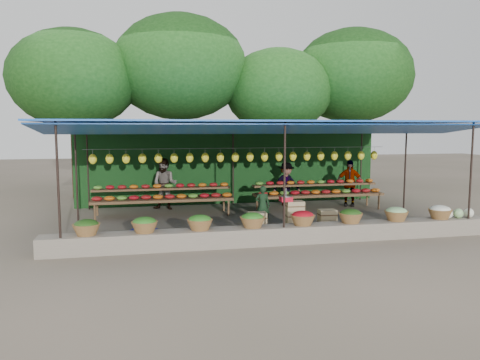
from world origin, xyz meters
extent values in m
plane|color=brown|center=(0.00, 0.00, 0.00)|extent=(60.00, 60.00, 0.00)
cube|color=#70685A|center=(0.00, -2.75, 0.20)|extent=(10.60, 0.55, 0.40)
cylinder|color=black|center=(-4.80, -2.90, 1.40)|extent=(0.05, 0.05, 2.80)
cylinder|color=black|center=(0.00, -2.90, 1.40)|extent=(0.05, 0.05, 2.80)
cylinder|color=black|center=(4.80, -2.90, 1.40)|extent=(0.05, 0.05, 2.80)
cylinder|color=black|center=(-4.80, 0.00, 1.40)|extent=(0.05, 0.05, 2.80)
cylinder|color=black|center=(4.80, 0.00, 1.40)|extent=(0.05, 0.05, 2.80)
cylinder|color=black|center=(-4.80, 2.90, 1.40)|extent=(0.05, 0.05, 2.80)
cylinder|color=black|center=(0.00, 2.90, 1.40)|extent=(0.05, 0.05, 2.80)
cylinder|color=black|center=(4.80, 2.90, 1.40)|extent=(0.05, 0.05, 2.80)
cube|color=blue|center=(0.00, 0.00, 2.80)|extent=(10.80, 6.60, 0.04)
cube|color=blue|center=(0.00, -2.00, 2.62)|extent=(10.80, 2.19, 0.26)
cube|color=blue|center=(0.00, 2.00, 2.62)|extent=(10.80, 2.19, 0.26)
cylinder|color=gray|center=(0.00, 1.40, 2.02)|extent=(9.60, 0.01, 0.01)
ellipsoid|color=yellow|center=(-4.50, 1.40, 1.74)|extent=(0.23, 0.17, 0.30)
ellipsoid|color=yellow|center=(-4.03, 1.40, 1.74)|extent=(0.23, 0.17, 0.30)
ellipsoid|color=yellow|center=(-3.55, 1.40, 1.74)|extent=(0.23, 0.17, 0.30)
ellipsoid|color=yellow|center=(-3.08, 1.40, 1.74)|extent=(0.23, 0.17, 0.30)
ellipsoid|color=yellow|center=(-2.61, 1.40, 1.74)|extent=(0.23, 0.17, 0.30)
ellipsoid|color=yellow|center=(-2.13, 1.40, 1.74)|extent=(0.23, 0.17, 0.30)
ellipsoid|color=yellow|center=(-1.66, 1.40, 1.74)|extent=(0.23, 0.17, 0.30)
ellipsoid|color=yellow|center=(-1.18, 1.40, 1.74)|extent=(0.23, 0.17, 0.30)
ellipsoid|color=yellow|center=(-0.71, 1.40, 1.74)|extent=(0.23, 0.17, 0.30)
ellipsoid|color=yellow|center=(-0.24, 1.40, 1.74)|extent=(0.23, 0.17, 0.30)
ellipsoid|color=yellow|center=(0.24, 1.40, 1.74)|extent=(0.23, 0.17, 0.30)
ellipsoid|color=yellow|center=(0.71, 1.40, 1.74)|extent=(0.23, 0.17, 0.30)
ellipsoid|color=yellow|center=(1.18, 1.40, 1.74)|extent=(0.23, 0.17, 0.30)
ellipsoid|color=yellow|center=(1.66, 1.40, 1.74)|extent=(0.23, 0.17, 0.30)
ellipsoid|color=yellow|center=(2.13, 1.40, 1.74)|extent=(0.23, 0.17, 0.30)
ellipsoid|color=yellow|center=(2.61, 1.40, 1.74)|extent=(0.23, 0.17, 0.30)
ellipsoid|color=yellow|center=(3.08, 1.40, 1.74)|extent=(0.23, 0.17, 0.30)
ellipsoid|color=yellow|center=(3.55, 1.40, 1.74)|extent=(0.23, 0.17, 0.30)
ellipsoid|color=yellow|center=(4.03, 1.40, 1.74)|extent=(0.23, 0.17, 0.30)
ellipsoid|color=yellow|center=(4.50, 1.40, 1.74)|extent=(0.23, 0.17, 0.30)
ellipsoid|color=#234B14|center=(-4.30, -2.75, 0.62)|extent=(0.52, 0.52, 0.23)
ellipsoid|color=#2E751F|center=(-3.10, -2.75, 0.62)|extent=(0.52, 0.52, 0.23)
ellipsoid|color=#2E751F|center=(-1.90, -2.75, 0.62)|extent=(0.52, 0.52, 0.23)
ellipsoid|color=#2E751F|center=(-0.70, -2.75, 0.62)|extent=(0.52, 0.52, 0.23)
ellipsoid|color=#A70D17|center=(0.50, -2.75, 0.62)|extent=(0.52, 0.52, 0.23)
ellipsoid|color=#234B14|center=(1.70, -2.75, 0.62)|extent=(0.52, 0.52, 0.23)
ellipsoid|color=#94CA7E|center=(2.90, -2.75, 0.62)|extent=(0.52, 0.52, 0.23)
ellipsoid|color=white|center=(4.10, -2.75, 0.62)|extent=(0.52, 0.52, 0.23)
cube|color=#194619|center=(0.00, 3.15, 1.25)|extent=(10.60, 0.06, 2.50)
cylinder|color=#3C2116|center=(-5.50, 5.80, 1.98)|extent=(0.36, 0.36, 3.97)
ellipsoid|color=#11390F|center=(-5.50, 5.80, 4.46)|extent=(4.77, 4.77, 3.69)
cylinder|color=#3C2116|center=(-1.50, 6.20, 2.24)|extent=(0.36, 0.36, 4.48)
ellipsoid|color=#11390F|center=(-1.50, 6.20, 5.04)|extent=(5.39, 5.39, 4.17)
cylinder|color=#3C2116|center=(2.50, 5.90, 1.86)|extent=(0.36, 0.36, 3.71)
ellipsoid|color=#11390F|center=(2.50, 5.90, 4.18)|extent=(4.47, 4.47, 3.45)
cylinder|color=#3C2116|center=(6.00, 6.30, 2.18)|extent=(0.36, 0.36, 4.35)
ellipsoid|color=#11390F|center=(6.00, 6.30, 4.90)|extent=(5.24, 5.24, 4.05)
cube|color=brown|center=(-2.50, 1.30, 0.50)|extent=(4.20, 0.95, 0.08)
cube|color=brown|center=(-2.50, 1.60, 0.78)|extent=(4.20, 0.35, 0.06)
cylinder|color=brown|center=(-4.45, 0.90, 0.25)|extent=(0.06, 0.06, 0.50)
cylinder|color=brown|center=(-0.55, 0.90, 0.25)|extent=(0.06, 0.06, 0.50)
cylinder|color=brown|center=(-4.45, 1.70, 0.25)|extent=(0.06, 0.06, 0.50)
cylinder|color=brown|center=(-0.55, 1.70, 0.25)|extent=(0.06, 0.06, 0.50)
ellipsoid|color=maroon|center=(-4.40, 1.15, 0.60)|extent=(0.31, 0.26, 0.13)
ellipsoid|color=#589A2F|center=(-4.40, 1.60, 0.87)|extent=(0.26, 0.22, 0.12)
ellipsoid|color=#D56113|center=(-4.05, 1.15, 0.60)|extent=(0.31, 0.26, 0.13)
ellipsoid|color=#A70D17|center=(-4.05, 1.60, 0.87)|extent=(0.26, 0.22, 0.12)
ellipsoid|color=#589A2F|center=(-3.70, 1.15, 0.60)|extent=(0.31, 0.26, 0.13)
ellipsoid|color=maroon|center=(-3.70, 1.60, 0.87)|extent=(0.26, 0.22, 0.12)
ellipsoid|color=#A70D17|center=(-3.35, 1.15, 0.60)|extent=(0.31, 0.26, 0.13)
ellipsoid|color=#D56113|center=(-3.35, 1.60, 0.87)|extent=(0.26, 0.22, 0.12)
ellipsoid|color=maroon|center=(-3.00, 1.15, 0.60)|extent=(0.31, 0.26, 0.13)
ellipsoid|color=maroon|center=(-3.00, 1.60, 0.87)|extent=(0.26, 0.22, 0.12)
ellipsoid|color=#D56113|center=(-2.65, 1.15, 0.60)|extent=(0.31, 0.26, 0.13)
ellipsoid|color=#D56113|center=(-2.65, 1.60, 0.87)|extent=(0.26, 0.22, 0.12)
ellipsoid|color=maroon|center=(-2.30, 1.15, 0.60)|extent=(0.31, 0.26, 0.13)
ellipsoid|color=#589A2F|center=(-2.30, 1.60, 0.87)|extent=(0.26, 0.22, 0.12)
ellipsoid|color=#D56113|center=(-1.95, 1.15, 0.60)|extent=(0.31, 0.26, 0.13)
ellipsoid|color=#A70D17|center=(-1.95, 1.60, 0.87)|extent=(0.26, 0.22, 0.12)
ellipsoid|color=#589A2F|center=(-1.60, 1.15, 0.60)|extent=(0.31, 0.26, 0.13)
ellipsoid|color=maroon|center=(-1.60, 1.60, 0.87)|extent=(0.26, 0.22, 0.12)
ellipsoid|color=#A70D17|center=(-1.25, 1.15, 0.60)|extent=(0.31, 0.26, 0.13)
ellipsoid|color=#D56113|center=(-1.25, 1.60, 0.87)|extent=(0.26, 0.22, 0.12)
ellipsoid|color=maroon|center=(-0.90, 1.15, 0.60)|extent=(0.31, 0.26, 0.13)
ellipsoid|color=maroon|center=(-0.90, 1.60, 0.87)|extent=(0.26, 0.22, 0.12)
ellipsoid|color=#D56113|center=(-0.55, 1.15, 0.60)|extent=(0.31, 0.26, 0.13)
ellipsoid|color=#D56113|center=(-0.55, 1.60, 0.87)|extent=(0.26, 0.22, 0.12)
cube|color=brown|center=(2.50, 1.30, 0.50)|extent=(4.20, 0.95, 0.08)
cube|color=brown|center=(2.50, 1.60, 0.78)|extent=(4.20, 0.35, 0.06)
cylinder|color=brown|center=(0.55, 0.90, 0.25)|extent=(0.06, 0.06, 0.50)
cylinder|color=brown|center=(4.45, 0.90, 0.25)|extent=(0.06, 0.06, 0.50)
cylinder|color=brown|center=(0.55, 1.70, 0.25)|extent=(0.06, 0.06, 0.50)
cylinder|color=brown|center=(4.45, 1.70, 0.25)|extent=(0.06, 0.06, 0.50)
ellipsoid|color=maroon|center=(0.60, 1.15, 0.60)|extent=(0.31, 0.26, 0.13)
ellipsoid|color=#589A2F|center=(0.60, 1.60, 0.87)|extent=(0.26, 0.22, 0.12)
ellipsoid|color=#D56113|center=(0.95, 1.15, 0.60)|extent=(0.31, 0.26, 0.13)
ellipsoid|color=#A70D17|center=(0.95, 1.60, 0.87)|extent=(0.26, 0.22, 0.12)
ellipsoid|color=#589A2F|center=(1.30, 1.15, 0.60)|extent=(0.31, 0.26, 0.13)
ellipsoid|color=maroon|center=(1.30, 1.60, 0.87)|extent=(0.26, 0.22, 0.12)
ellipsoid|color=#A70D17|center=(1.65, 1.15, 0.60)|extent=(0.31, 0.26, 0.13)
ellipsoid|color=#D56113|center=(1.65, 1.60, 0.87)|extent=(0.26, 0.22, 0.12)
ellipsoid|color=maroon|center=(2.00, 1.15, 0.60)|extent=(0.31, 0.26, 0.13)
ellipsoid|color=maroon|center=(2.00, 1.60, 0.87)|extent=(0.26, 0.22, 0.12)
ellipsoid|color=#D56113|center=(2.35, 1.15, 0.60)|extent=(0.31, 0.26, 0.13)
ellipsoid|color=#D56113|center=(2.35, 1.60, 0.87)|extent=(0.26, 0.22, 0.12)
ellipsoid|color=maroon|center=(2.70, 1.15, 0.60)|extent=(0.31, 0.26, 0.13)
ellipsoid|color=#589A2F|center=(2.70, 1.60, 0.87)|extent=(0.26, 0.22, 0.12)
ellipsoid|color=#D56113|center=(3.05, 1.15, 0.60)|extent=(0.31, 0.26, 0.13)
ellipsoid|color=#A70D17|center=(3.05, 1.60, 0.87)|extent=(0.26, 0.22, 0.12)
ellipsoid|color=#589A2F|center=(3.40, 1.15, 0.60)|extent=(0.31, 0.26, 0.13)
ellipsoid|color=maroon|center=(3.40, 1.60, 0.87)|extent=(0.26, 0.22, 0.12)
ellipsoid|color=#A70D17|center=(3.75, 1.15, 0.60)|extent=(0.31, 0.26, 0.13)
ellipsoid|color=#D56113|center=(3.75, 1.60, 0.87)|extent=(0.26, 0.22, 0.12)
ellipsoid|color=maroon|center=(4.10, 1.15, 0.60)|extent=(0.31, 0.26, 0.13)
ellipsoid|color=maroon|center=(4.10, 1.60, 0.87)|extent=(0.26, 0.22, 0.12)
ellipsoid|color=#D56113|center=(4.45, 1.15, 0.60)|extent=(0.31, 0.26, 0.13)
ellipsoid|color=#D56113|center=(4.45, 1.60, 0.87)|extent=(0.26, 0.22, 0.12)
cube|color=tan|center=(-0.27, -1.52, 0.12)|extent=(0.47, 0.37, 0.25)
cube|color=tan|center=(-0.27, -1.52, 0.39)|extent=(0.47, 0.37, 0.25)
cube|color=tan|center=(0.73, -1.52, 0.12)|extent=(0.47, 0.37, 0.25)
cube|color=tan|center=(0.73, -1.52, 0.39)|extent=(0.47, 0.37, 0.25)
cube|color=tan|center=(0.73, -1.52, 0.65)|extent=(0.47, 0.37, 0.25)
cube|color=tan|center=(1.63, -1.52, 0.12)|extent=(0.47, 0.37, 0.25)
cube|color=tan|center=(1.63, -1.52, 0.39)|extent=(0.47, 0.37, 0.25)
cube|color=red|center=(0.49, -1.52, 0.83)|extent=(0.30, 0.26, 0.12)
cylinder|color=gray|center=(0.49, -1.52, 0.90)|extent=(0.32, 0.32, 0.03)
cylinder|color=gray|center=(0.49, -1.52, 1.00)|extent=(0.03, 0.03, 0.22)
imported|color=#16321A|center=(0.08, -0.73, 0.55)|extent=(0.46, 0.37, 1.09)
imported|color=slate|center=(-2.37, 2.34, 0.84)|extent=(0.99, 0.89, 1.67)
imported|color=slate|center=(1.73, 2.26, 0.74)|extent=(0.99, 0.60, 1.49)
imported|color=slate|center=(3.79, 1.74, 0.78)|extent=(0.99, 0.75, 1.57)
cube|color=navy|center=(-3.22, -2.43, 0.16)|extent=(0.65, 0.57, 0.33)
cube|color=navy|center=(-3.13, -2.17, 0.17)|extent=(0.67, 0.57, 0.34)
camera|label=1|loc=(-3.20, -12.87, 2.64)|focal=35.00mm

